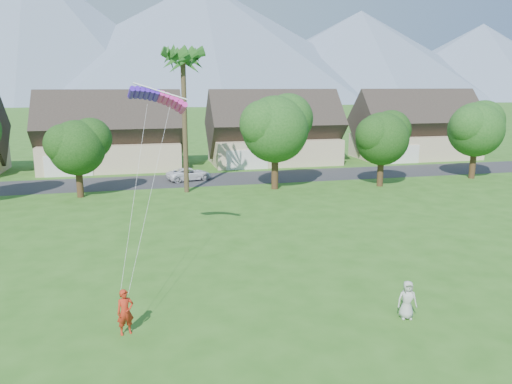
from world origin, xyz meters
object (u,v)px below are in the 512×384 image
object	(u,v)px
watcher	(407,300)
parafoil_kite	(159,96)
kite_flyer	(125,312)
parked_car	(189,174)

from	to	relation	value
watcher	parafoil_kite	bearing A→B (deg)	146.16
kite_flyer	parafoil_kite	size ratio (longest dim) A/B	0.60
parked_car	watcher	bearing A→B (deg)	175.44
watcher	parafoil_kite	size ratio (longest dim) A/B	0.54
watcher	parked_car	bearing A→B (deg)	113.53
kite_flyer	watcher	bearing A→B (deg)	-23.70
kite_flyer	parafoil_kite	distance (m)	11.97
watcher	parked_car	size ratio (longest dim) A/B	0.36
parked_car	parafoil_kite	size ratio (longest dim) A/B	1.50
kite_flyer	parafoil_kite	bearing A→B (deg)	60.37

